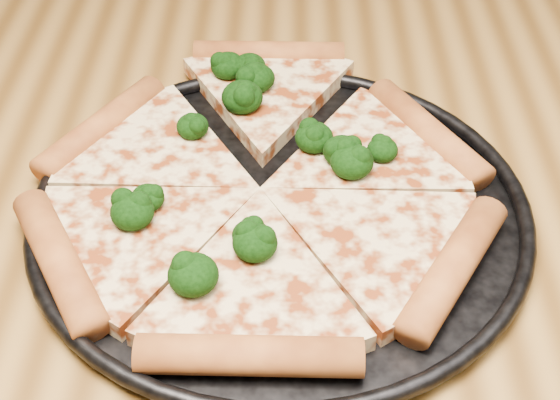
{
  "coord_description": "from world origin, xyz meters",
  "views": [
    {
      "loc": [
        -0.02,
        -0.44,
        1.13
      ],
      "look_at": [
        -0.03,
        -0.02,
        0.77
      ],
      "focal_mm": 52.87,
      "sensor_mm": 36.0,
      "label": 1
    }
  ],
  "objects": [
    {
      "name": "pizza",
      "position": [
        -0.04,
        -0.0,
        0.77
      ],
      "size": [
        0.33,
        0.34,
        0.02
      ],
      "rotation": [
        0.0,
        0.0,
        -0.01
      ],
      "color": "#DDBE87",
      "rests_on": "pizza_pan"
    },
    {
      "name": "pizza_pan",
      "position": [
        -0.03,
        -0.02,
        0.76
      ],
      "size": [
        0.34,
        0.34,
        0.02
      ],
      "color": "black",
      "rests_on": "dining_table"
    },
    {
      "name": "broccoli_florets",
      "position": [
        -0.05,
        0.03,
        0.78
      ],
      "size": [
        0.19,
        0.26,
        0.02
      ],
      "color": "black",
      "rests_on": "pizza"
    },
    {
      "name": "dining_table",
      "position": [
        0.0,
        0.0,
        0.66
      ],
      "size": [
        1.2,
        0.9,
        0.75
      ],
      "color": "brown",
      "rests_on": "ground"
    }
  ]
}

